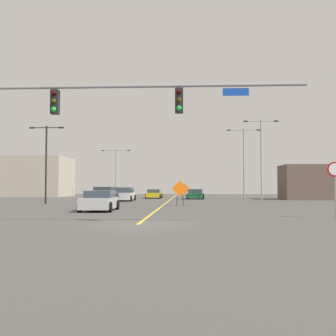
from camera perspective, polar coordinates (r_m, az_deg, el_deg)
The scene contains 17 objects.
ground at distance 17.39m, azimuth -4.25°, elevation -7.90°, with size 131.17×131.17×0.00m, color #4C4947.
road_centre_stripe at distance 53.69m, azimuth 0.57°, elevation -4.26°, with size 0.16×72.87×0.01m.
traffic_signal_assembly at distance 18.27m, azimuth -14.33°, elevation 7.81°, with size 16.19×0.44×6.34m.
stop_sign at distance 22.18m, azimuth 22.31°, elevation -1.37°, with size 0.76×0.07×2.85m.
street_lamp_near_left at distance 51.64m, azimuth 10.55°, elevation 1.47°, with size 4.15×0.24×8.76m.
street_lamp_mid_left at distance 63.32m, azimuth -7.30°, elevation 0.03°, with size 4.51×0.24×7.26m.
street_lamp_mid_right at distance 46.63m, azimuth 12.90°, elevation 2.06°, with size 3.84×0.24×9.02m.
street_lamp_far_left at distance 38.64m, azimuth -16.67°, elevation 1.46°, with size 3.15×0.24×7.09m.
construction_sign_median_near at distance 47.25m, azimuth 2.34°, elevation -3.06°, with size 1.19×0.09×1.88m.
construction_sign_right_shoulder at distance 33.59m, azimuth 1.68°, elevation -3.04°, with size 1.33×0.35×2.10m.
car_black_near at distance 40.00m, azimuth -8.85°, elevation -3.78°, with size 2.24×4.23×1.55m.
car_silver_passing at distance 27.20m, azimuth -9.52°, elevation -4.57°, with size 2.19×4.42×1.32m.
car_yellow_approaching at distance 53.99m, azimuth -1.96°, elevation -3.64°, with size 2.06×3.88×1.19m.
car_white_far at distance 44.83m, azimuth -6.04°, elevation -3.70°, with size 1.97×4.39×1.47m.
car_green_mid at distance 51.19m, azimuth 3.85°, elevation -3.71°, with size 2.33×3.91×1.23m.
roadside_building_east at distance 52.43m, azimuth 20.23°, elevation -1.88°, with size 8.61×5.09×4.15m.
roadside_building_west at distance 66.39m, azimuth -18.21°, elevation -1.19°, with size 10.43×8.54×6.06m.
Camera 1 is at (2.14, -17.18, 1.63)m, focal length 43.60 mm.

